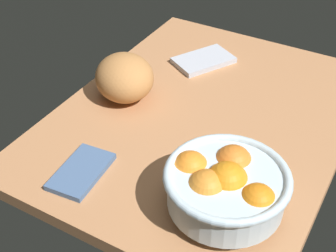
{
  "coord_description": "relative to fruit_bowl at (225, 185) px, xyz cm",
  "views": [
    {
      "loc": [
        -80.86,
        -36.64,
        66.06
      ],
      "look_at": [
        -13.37,
        1.81,
        5.0
      ],
      "focal_mm": 51.25,
      "sensor_mm": 36.0,
      "label": 1
    }
  ],
  "objects": [
    {
      "name": "napkin_folded",
      "position": [
        -5.6,
        28.04,
        -5.27
      ],
      "size": [
        14.47,
        9.28,
        1.21
      ],
      "primitive_type": "cube",
      "rotation": [
        0.0,
        0.0,
        0.09
      ],
      "color": "#49658F",
      "rests_on": "ground"
    },
    {
      "name": "ground_plane",
      "position": [
        24.0,
        15.76,
        -7.37
      ],
      "size": [
        81.98,
        62.2,
        3.0
      ],
      "primitive_type": "cube",
      "color": "#B57A4F"
    },
    {
      "name": "bread_loaf",
      "position": [
        21.33,
        35.47,
        -0.56
      ],
      "size": [
        20.79,
        20.73,
        10.63
      ],
      "primitive_type": "ellipsoid",
      "rotation": [
        0.0,
        0.0,
        0.76
      ],
      "color": "#BA7C44",
      "rests_on": "ground"
    },
    {
      "name": "fruit_bowl",
      "position": [
        0.0,
        0.0,
        0.0
      ],
      "size": [
        22.45,
        22.45,
        10.53
      ],
      "color": "silver",
      "rests_on": "ground"
    },
    {
      "name": "napkin_spare",
      "position": [
        44.81,
        26.11,
        -5.16
      ],
      "size": [
        18.0,
        15.74,
        1.43
      ],
      "primitive_type": "cube",
      "rotation": [
        0.0,
        0.0,
        -0.51
      ],
      "color": "#B5BBC8",
      "rests_on": "ground"
    }
  ]
}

